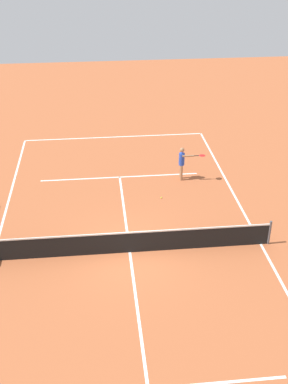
{
  "coord_description": "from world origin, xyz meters",
  "views": [
    {
      "loc": [
        1.07,
        15.53,
        11.47
      ],
      "look_at": [
        -0.92,
        -3.37,
        0.8
      ],
      "focal_mm": 45.4,
      "sensor_mm": 36.0,
      "label": 1
    }
  ],
  "objects": [
    {
      "name": "player_serving",
      "position": [
        -3.12,
        -5.91,
        1.04
      ],
      "size": [
        1.28,
        0.59,
        1.74
      ],
      "rotation": [
        0.0,
        0.0,
        1.54
      ],
      "color": "#9E704C",
      "rests_on": "ground"
    },
    {
      "name": "ground_plane",
      "position": [
        0.0,
        0.0,
        0.0
      ],
      "size": [
        60.0,
        60.0,
        0.0
      ],
      "primitive_type": "plane",
      "color": "#AD5933"
    },
    {
      "name": "tennis_ball",
      "position": [
        -1.82,
        -4.11,
        0.03
      ],
      "size": [
        0.07,
        0.07,
        0.07
      ],
      "primitive_type": "sphere",
      "color": "#CCE033",
      "rests_on": "ground"
    },
    {
      "name": "court_lines",
      "position": [
        0.0,
        0.0,
        0.0
      ],
      "size": [
        10.76,
        23.6,
        0.01
      ],
      "color": "white",
      "rests_on": "ground"
    },
    {
      "name": "tennis_net",
      "position": [
        0.0,
        0.0,
        0.5
      ],
      "size": [
        11.36,
        0.1,
        1.07
      ],
      "color": "#4C4C51",
      "rests_on": "ground"
    }
  ]
}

